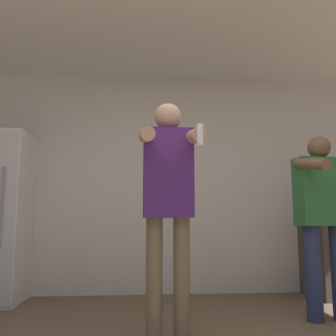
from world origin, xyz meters
TOP-DOWN VIEW (x-y plane):
  - wall_back at (0.00, 2.74)m, footprint 7.00×0.06m
  - ceiling_slab at (0.00, 1.35)m, footprint 7.00×3.23m
  - bottle_brown_liquor at (1.68, 2.43)m, footprint 0.08×0.08m
  - bottle_green_wine at (1.78, 2.43)m, footprint 0.07×0.07m
  - person_woman_foreground at (-0.11, 0.96)m, footprint 0.43×0.46m
  - person_man_side at (1.26, 1.44)m, footprint 0.55×0.56m

SIDE VIEW (x-z plane):
  - person_man_side at x=1.26m, z-range 0.13..1.68m
  - person_woman_foreground at x=-0.11m, z-range 0.18..1.83m
  - bottle_green_wine at x=1.78m, z-range 0.95..1.22m
  - bottle_brown_liquor at x=1.68m, z-range 0.94..1.26m
  - wall_back at x=0.00m, z-range 0.00..2.55m
  - ceiling_slab at x=0.00m, z-range 2.55..2.60m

